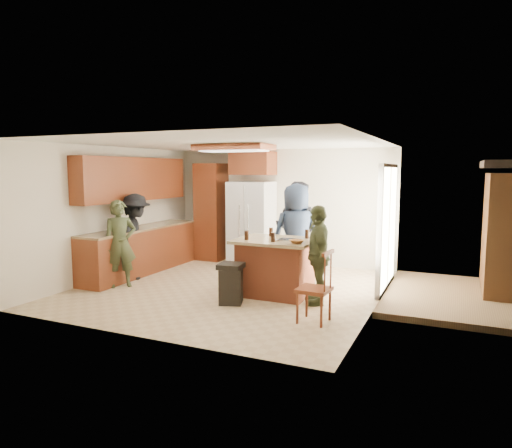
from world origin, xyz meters
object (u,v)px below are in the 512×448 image
at_px(person_behind_left, 297,229).
at_px(trash_bin, 231,283).
at_px(person_side_right, 318,255).
at_px(kitchen_island, 276,266).
at_px(spindle_chair, 315,290).
at_px(person_front_left, 120,244).
at_px(person_behind_right, 296,234).
at_px(person_counter, 136,236).
at_px(refrigerator, 251,223).

bearing_deg(person_behind_left, trash_bin, 81.87).
bearing_deg(person_side_right, person_behind_left, -173.91).
distance_m(kitchen_island, trash_bin, 0.88).
bearing_deg(spindle_chair, person_behind_left, 114.52).
xyz_separation_m(person_front_left, person_behind_right, (2.76, 1.45, 0.14)).
bearing_deg(person_front_left, person_behind_left, -10.17).
relative_size(person_behind_right, person_counter, 1.13).
relative_size(refrigerator, kitchen_island, 1.41).
xyz_separation_m(person_behind_left, person_side_right, (0.90, -1.61, -0.15)).
distance_m(person_behind_left, person_counter, 3.07).
distance_m(person_front_left, person_behind_right, 3.12).
relative_size(person_front_left, kitchen_island, 1.20).
relative_size(person_front_left, refrigerator, 0.85).
bearing_deg(trash_bin, person_behind_right, 71.95).
bearing_deg(spindle_chair, person_counter, 164.72).
xyz_separation_m(refrigerator, kitchen_island, (1.42, -2.13, -0.43)).
distance_m(person_behind_left, kitchen_island, 1.47).
bearing_deg(person_behind_left, person_front_left, 38.70).
xyz_separation_m(person_front_left, person_behind_left, (2.57, 2.03, 0.15)).
bearing_deg(trash_bin, person_counter, 163.00).
distance_m(person_front_left, trash_bin, 2.29).
height_order(person_behind_right, spindle_chair, person_behind_right).
relative_size(person_front_left, trash_bin, 2.44).
bearing_deg(person_front_left, refrigerator, 16.75).
relative_size(person_counter, trash_bin, 2.56).
height_order(person_side_right, spindle_chair, person_side_right).
bearing_deg(kitchen_island, person_side_right, -15.00).
height_order(person_behind_left, spindle_chair, person_behind_left).
bearing_deg(person_front_left, kitchen_island, -35.30).
height_order(person_side_right, person_counter, person_counter).
relative_size(refrigerator, spindle_chair, 1.81).
relative_size(person_behind_left, trash_bin, 2.92).
xyz_separation_m(person_behind_left, kitchen_island, (0.12, -1.40, -0.45)).
relative_size(refrigerator, trash_bin, 2.86).
relative_size(person_behind_right, refrigerator, 1.01).
height_order(person_front_left, person_counter, person_counter).
xyz_separation_m(person_behind_right, spindle_chair, (0.93, -1.89, -0.46)).
xyz_separation_m(person_counter, refrigerator, (1.43, 2.15, 0.09)).
bearing_deg(person_behind_right, person_behind_left, -112.42).
xyz_separation_m(person_front_left, spindle_chair, (3.69, -0.44, -0.31)).
relative_size(person_behind_right, trash_bin, 2.90).
height_order(person_side_right, refrigerator, refrigerator).
bearing_deg(person_behind_left, spindle_chair, 114.93).
relative_size(person_behind_right, spindle_chair, 1.83).
bearing_deg(person_counter, person_behind_right, -92.80).
xyz_separation_m(person_front_left, person_side_right, (3.47, 0.42, -0.00)).
bearing_deg(trash_bin, person_behind_left, 81.46).
xyz_separation_m(kitchen_island, trash_bin, (-0.45, -0.75, -0.16)).
distance_m(person_side_right, person_counter, 3.63).
bearing_deg(person_front_left, person_behind_right, -20.72).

